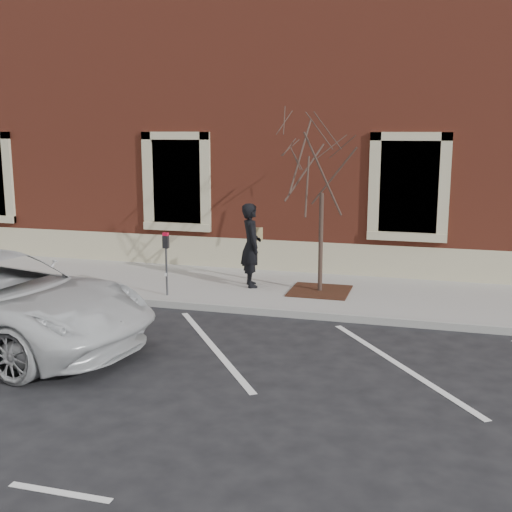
% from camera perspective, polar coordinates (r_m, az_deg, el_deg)
% --- Properties ---
extents(ground, '(120.00, 120.00, 0.00)m').
position_cam_1_polar(ground, '(13.41, -0.70, -5.10)').
color(ground, '#28282B').
rests_on(ground, ground).
extents(sidewalk_near, '(40.00, 3.50, 0.15)m').
position_cam_1_polar(sidewalk_near, '(15.01, 1.19, -3.02)').
color(sidewalk_near, '#9A9691').
rests_on(sidewalk_near, ground).
extents(curb_near, '(40.00, 0.12, 0.15)m').
position_cam_1_polar(curb_near, '(13.34, -0.76, -4.85)').
color(curb_near, '#9E9E99').
rests_on(curb_near, ground).
extents(parking_stripes, '(28.00, 4.40, 0.01)m').
position_cam_1_polar(parking_stripes, '(11.41, -3.86, -8.05)').
color(parking_stripes, silver).
rests_on(parking_stripes, ground).
extents(building_civic, '(40.00, 8.62, 8.00)m').
position_cam_1_polar(building_civic, '(20.41, 5.58, 11.79)').
color(building_civic, brown).
rests_on(building_civic, ground).
extents(man, '(0.73, 0.84, 1.95)m').
position_cam_1_polar(man, '(14.86, -0.44, 0.97)').
color(man, black).
rests_on(man, sidewalk_near).
extents(parking_meter, '(0.13, 0.10, 1.40)m').
position_cam_1_polar(parking_meter, '(14.16, -8.00, 0.35)').
color(parking_meter, '#595B60').
rests_on(parking_meter, sidewalk_near).
extents(tree_grate, '(1.33, 1.33, 0.03)m').
position_cam_1_polar(tree_grate, '(14.61, 5.69, -3.10)').
color(tree_grate, '#442015').
rests_on(tree_grate, sidewalk_near).
extents(sapling, '(2.44, 2.44, 4.07)m').
position_cam_1_polar(sapling, '(14.19, 5.91, 8.04)').
color(sapling, '#412F27').
rests_on(sapling, sidewalk_near).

